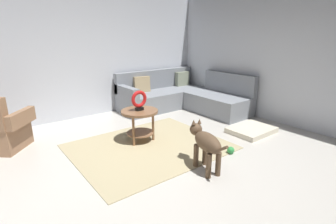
{
  "coord_description": "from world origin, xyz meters",
  "views": [
    {
      "loc": [
        -1.89,
        -2.42,
        1.72
      ],
      "look_at": [
        0.45,
        0.6,
        0.55
      ],
      "focal_mm": 27.25,
      "sensor_mm": 36.0,
      "label": 1
    }
  ],
  "objects": [
    {
      "name": "ground_plane",
      "position": [
        0.0,
        0.0,
        -0.05
      ],
      "size": [
        6.0,
        6.0,
        0.1
      ],
      "primitive_type": "cube",
      "color": "beige"
    },
    {
      "name": "wall_back",
      "position": [
        0.0,
        2.94,
        1.35
      ],
      "size": [
        6.0,
        0.12,
        2.7
      ],
      "primitive_type": "cube",
      "color": "silver",
      "rests_on": "ground_plane"
    },
    {
      "name": "wall_right",
      "position": [
        2.94,
        0.0,
        1.35
      ],
      "size": [
        0.12,
        6.0,
        2.7
      ],
      "primitive_type": "cube",
      "color": "silver",
      "rests_on": "ground_plane"
    },
    {
      "name": "area_rug",
      "position": [
        0.15,
        0.7,
        0.01
      ],
      "size": [
        2.3,
        1.9,
        0.01
      ],
      "primitive_type": "cube",
      "color": "tan",
      "rests_on": "ground_plane"
    },
    {
      "name": "sectional_couch",
      "position": [
        1.99,
        2.02,
        0.29
      ],
      "size": [
        2.2,
        2.25,
        0.88
      ],
      "color": "gray",
      "rests_on": "ground_plane"
    },
    {
      "name": "side_table",
      "position": [
        0.16,
        0.99,
        0.42
      ],
      "size": [
        0.6,
        0.6,
        0.54
      ],
      "color": "brown",
      "rests_on": "ground_plane"
    },
    {
      "name": "torus_sculpture",
      "position": [
        0.16,
        0.99,
        0.71
      ],
      "size": [
        0.28,
        0.08,
        0.33
      ],
      "color": "black",
      "rests_on": "side_table"
    },
    {
      "name": "dog_bed_mat",
      "position": [
        1.98,
        0.08,
        0.04
      ],
      "size": [
        0.8,
        0.6,
        0.09
      ],
      "primitive_type": "cube",
      "color": "beige",
      "rests_on": "ground_plane"
    },
    {
      "name": "dog",
      "position": [
        0.34,
        -0.33,
        0.38
      ],
      "size": [
        0.34,
        0.83,
        0.63
      ],
      "rotation": [
        0.0,
        0.0,
        6.04
      ],
      "color": "brown",
      "rests_on": "ground_plane"
    },
    {
      "name": "dog_toy_ball",
      "position": [
        0.99,
        -0.25,
        0.05
      ],
      "size": [
        0.11,
        0.11,
        0.11
      ],
      "primitive_type": "sphere",
      "color": "green",
      "rests_on": "ground_plane"
    }
  ]
}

